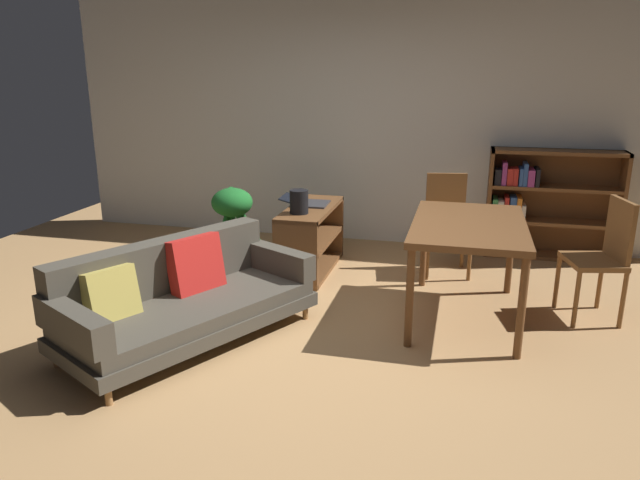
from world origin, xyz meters
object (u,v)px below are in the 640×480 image
Objects in this scene: media_console at (311,239)px; bookshelf at (541,205)px; fabric_couch at (181,296)px; open_laptop at (308,202)px; dining_chair_far at (447,217)px; potted_floor_plant at (233,219)px; dining_chair_near at (603,253)px; dining_table at (468,232)px; desk_speaker at (299,202)px.

media_console is 0.85× the size of bookshelf.
fabric_couch is 3.85m from bookshelf.
dining_chair_far reaches higher than open_laptop.
bookshelf is at bearing 25.41° from media_console.
media_console is 1.41× the size of potted_floor_plant.
dining_chair_near is at bearing 20.51° from fabric_couch.
potted_floor_plant is 3.17m from bookshelf.
media_console is 1.71m from dining_table.
potted_floor_plant is 2.09m from dining_chair_far.
dining_chair_far is at bearing 7.63° from potted_floor_plant.
media_console is at bearing -59.47° from open_laptop.
desk_speaker is 2.54m from dining_chair_near.
potted_floor_plant is at bearing 160.20° from dining_table.
open_laptop is at bearing 75.50° from fabric_couch.
fabric_couch is 1.80× the size of media_console.
bookshelf reaches higher than fabric_couch.
open_laptop is 1.76m from dining_table.
dining_chair_far is at bearing 48.06° from fabric_couch.
media_console is 0.82m from potted_floor_plant.
potted_floor_plant is (-0.81, 0.02, 0.14)m from media_console.
bookshelf is at bearing 18.79° from potted_floor_plant.
fabric_couch is 4.29× the size of open_laptop.
desk_speaker is at bearing 173.55° from dining_chair_near.
fabric_couch is 2.54× the size of potted_floor_plant.
desk_speaker is at bearing 71.00° from fabric_couch.
open_laptop is (-0.06, 0.10, 0.34)m from media_console.
dining_chair_near is 0.73× the size of bookshelf.
dining_table is at bearing -167.00° from dining_chair_near.
bookshelf is at bearing 45.15° from fabric_couch.
media_console is at bearing 72.87° from fabric_couch.
media_console is at bearing 82.79° from desk_speaker.
fabric_couch is 1.53× the size of bookshelf.
open_laptop is 0.39m from desk_speaker.
dining_chair_far reaches higher than media_console.
dining_table is at bearing -79.62° from dining_chair_far.
dining_table is at bearing 24.12° from fabric_couch.
dining_chair_near is at bearing -79.80° from bookshelf.
dining_chair_near is 1.02× the size of dining_chair_far.
dining_chair_near is at bearing -35.20° from dining_chair_far.
dining_table reaches higher than fabric_couch.
bookshelf reaches higher than dining_chair_near.
open_laptop is at bearing 93.50° from desk_speaker.
dining_table is (1.52, -0.90, 0.04)m from open_laptop.
bookshelf is (3.00, 1.02, 0.09)m from potted_floor_plant.
desk_speaker is (-0.04, -0.28, 0.42)m from media_console.
desk_speaker is 0.23× the size of dining_chair_far.
desk_speaker is at bearing -149.35° from bookshelf.
fabric_couch is at bearing -107.13° from media_console.
fabric_couch is 1.87m from open_laptop.
bookshelf is at bearing 100.20° from dining_chair_near.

